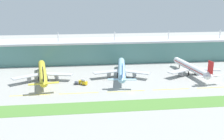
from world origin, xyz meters
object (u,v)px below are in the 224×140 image
airliner_near (43,73)px  airliner_middle (122,70)px  airliner_far (191,68)px  pushback_tug (76,83)px  baggage_cart (83,83)px  fuel_truck (83,82)px

airliner_near → airliner_middle: same height
airliner_near → airliner_middle: (65.31, 1.95, -0.00)m
airliner_far → pushback_tug: airliner_far is taller
airliner_middle → pushback_tug: size_ratio=15.41×
baggage_cart → airliner_near: bearing=155.3°
pushback_tug → fuel_truck: bearing=-18.6°
airliner_middle → fuel_truck: size_ratio=9.92×
airliner_near → baggage_cart: bearing=-24.7°
airliner_far → fuel_truck: airliner_far is taller
fuel_truck → pushback_tug: bearing=161.4°
baggage_cart → pushback_tug: bearing=163.2°
airliner_middle → fuel_truck: 37.32m
airliner_far → airliner_middle: bearing=178.7°
airliner_near → fuel_truck: 36.00m
airliner_far → pushback_tug: bearing=-172.0°
airliner_middle → airliner_far: bearing=-1.3°
airliner_near → airliner_far: same height
baggage_cart → airliner_middle: bearing=27.3°
fuel_truck → airliner_near: bearing=155.0°
airliner_near → pushback_tug: bearing=-26.2°
airliner_far → fuel_truck: bearing=-170.5°
airliner_middle → baggage_cart: bearing=-152.7°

